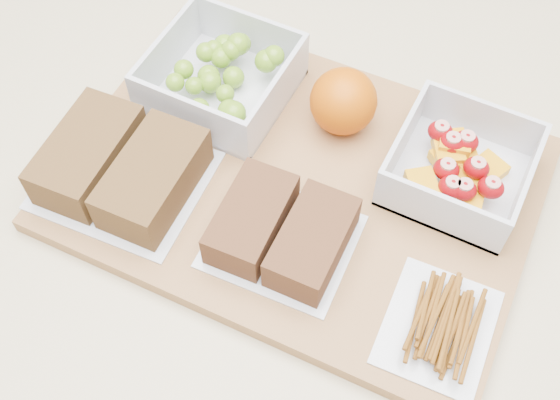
{
  "coord_description": "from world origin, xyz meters",
  "views": [
    {
      "loc": [
        0.16,
        -0.32,
        1.45
      ],
      "look_at": [
        0.01,
        -0.02,
        0.93
      ],
      "focal_mm": 45.0,
      "sensor_mm": 36.0,
      "label": 1
    }
  ],
  "objects_px": {
    "grape_container": "(223,77)",
    "orange": "(343,101)",
    "sandwich_bag_left": "(121,167)",
    "sandwich_bag_center": "(282,231)",
    "pretzel_bag": "(440,322)",
    "fruit_container": "(459,168)",
    "cutting_board": "(298,184)"
  },
  "relations": [
    {
      "from": "cutting_board",
      "to": "fruit_container",
      "type": "bearing_deg",
      "value": 24.68
    },
    {
      "from": "cutting_board",
      "to": "orange",
      "type": "distance_m",
      "value": 0.09
    },
    {
      "from": "orange",
      "to": "sandwich_bag_center",
      "type": "bearing_deg",
      "value": -86.66
    },
    {
      "from": "grape_container",
      "to": "pretzel_bag",
      "type": "relative_size",
      "value": 1.2
    },
    {
      "from": "sandwich_bag_center",
      "to": "pretzel_bag",
      "type": "bearing_deg",
      "value": -5.35
    },
    {
      "from": "cutting_board",
      "to": "sandwich_bag_center",
      "type": "height_order",
      "value": "sandwich_bag_center"
    },
    {
      "from": "orange",
      "to": "sandwich_bag_center",
      "type": "distance_m",
      "value": 0.14
    },
    {
      "from": "fruit_container",
      "to": "grape_container",
      "type": "bearing_deg",
      "value": -179.42
    },
    {
      "from": "sandwich_bag_left",
      "to": "sandwich_bag_center",
      "type": "bearing_deg",
      "value": 2.84
    },
    {
      "from": "fruit_container",
      "to": "orange",
      "type": "bearing_deg",
      "value": 173.11
    },
    {
      "from": "fruit_container",
      "to": "cutting_board",
      "type": "bearing_deg",
      "value": -153.79
    },
    {
      "from": "pretzel_bag",
      "to": "orange",
      "type": "bearing_deg",
      "value": 134.73
    },
    {
      "from": "sandwich_bag_left",
      "to": "sandwich_bag_center",
      "type": "height_order",
      "value": "sandwich_bag_left"
    },
    {
      "from": "grape_container",
      "to": "orange",
      "type": "relative_size",
      "value": 2.0
    },
    {
      "from": "fruit_container",
      "to": "sandwich_bag_center",
      "type": "relative_size",
      "value": 0.92
    },
    {
      "from": "pretzel_bag",
      "to": "sandwich_bag_left",
      "type": "bearing_deg",
      "value": 178.86
    },
    {
      "from": "grape_container",
      "to": "sandwich_bag_center",
      "type": "height_order",
      "value": "grape_container"
    },
    {
      "from": "fruit_container",
      "to": "orange",
      "type": "xyz_separation_m",
      "value": [
        -0.12,
        0.01,
        0.01
      ]
    },
    {
      "from": "fruit_container",
      "to": "pretzel_bag",
      "type": "distance_m",
      "value": 0.15
    },
    {
      "from": "sandwich_bag_center",
      "to": "sandwich_bag_left",
      "type": "bearing_deg",
      "value": -177.16
    },
    {
      "from": "cutting_board",
      "to": "sandwich_bag_left",
      "type": "relative_size",
      "value": 2.77
    },
    {
      "from": "grape_container",
      "to": "sandwich_bag_left",
      "type": "bearing_deg",
      "value": -102.15
    },
    {
      "from": "sandwich_bag_left",
      "to": "pretzel_bag",
      "type": "xyz_separation_m",
      "value": [
        0.3,
        -0.01,
        -0.01
      ]
    },
    {
      "from": "cutting_board",
      "to": "orange",
      "type": "relative_size",
      "value": 6.62
    },
    {
      "from": "fruit_container",
      "to": "pretzel_bag",
      "type": "height_order",
      "value": "fruit_container"
    },
    {
      "from": "grape_container",
      "to": "orange",
      "type": "height_order",
      "value": "orange"
    },
    {
      "from": "grape_container",
      "to": "pretzel_bag",
      "type": "height_order",
      "value": "grape_container"
    },
    {
      "from": "orange",
      "to": "sandwich_bag_left",
      "type": "distance_m",
      "value": 0.21
    },
    {
      "from": "cutting_board",
      "to": "pretzel_bag",
      "type": "bearing_deg",
      "value": -27.53
    },
    {
      "from": "grape_container",
      "to": "fruit_container",
      "type": "xyz_separation_m",
      "value": [
        0.24,
        0.0,
        -0.0
      ]
    },
    {
      "from": "fruit_container",
      "to": "orange",
      "type": "distance_m",
      "value": 0.12
    },
    {
      "from": "fruit_container",
      "to": "sandwich_bag_left",
      "type": "xyz_separation_m",
      "value": [
        -0.27,
        -0.14,
        0.0
      ]
    }
  ]
}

